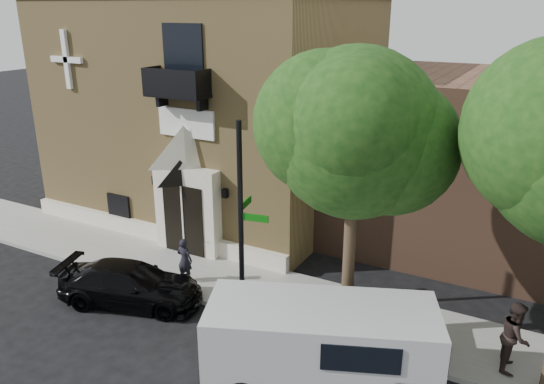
# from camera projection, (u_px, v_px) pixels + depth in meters

# --- Properties ---
(ground) EXTENTS (120.00, 120.00, 0.00)m
(ground) POSITION_uv_depth(u_px,v_px,m) (164.00, 293.00, 17.03)
(ground) COLOR black
(ground) RESTS_ON ground
(sidewalk) EXTENTS (42.00, 3.00, 0.15)m
(sidewalk) POSITION_uv_depth(u_px,v_px,m) (216.00, 278.00, 17.81)
(sidewalk) COLOR gray
(sidewalk) RESTS_ON ground
(church) EXTENTS (12.20, 11.01, 9.30)m
(church) POSITION_uv_depth(u_px,v_px,m) (219.00, 104.00, 23.44)
(church) COLOR #A6884E
(church) RESTS_ON ground
(street_tree_left) EXTENTS (4.97, 4.38, 7.77)m
(street_tree_left) POSITION_uv_depth(u_px,v_px,m) (355.00, 132.00, 12.68)
(street_tree_left) COLOR #38281C
(street_tree_left) RESTS_ON sidewalk
(black_sedan) EXTENTS (4.77, 3.04, 1.29)m
(black_sedan) POSITION_uv_depth(u_px,v_px,m) (131.00, 284.00, 16.27)
(black_sedan) COLOR black
(black_sedan) RESTS_ON ground
(cargo_van) EXTENTS (5.75, 3.96, 2.19)m
(cargo_van) POSITION_uv_depth(u_px,v_px,m) (330.00, 344.00, 12.42)
(cargo_van) COLOR silver
(cargo_van) RESTS_ON ground
(street_sign) EXTENTS (0.99, 0.90, 5.70)m
(street_sign) POSITION_uv_depth(u_px,v_px,m) (242.00, 218.00, 15.04)
(street_sign) COLOR black
(street_sign) RESTS_ON sidewalk
(fire_hydrant) EXTENTS (0.46, 0.37, 0.80)m
(fire_hydrant) POSITION_uv_depth(u_px,v_px,m) (379.00, 327.00, 14.29)
(fire_hydrant) COLOR #A70223
(fire_hydrant) RESTS_ON sidewalk
(dumpster) EXTENTS (2.06, 1.52, 1.21)m
(dumpster) POSITION_uv_depth(u_px,v_px,m) (370.00, 319.00, 14.26)
(dumpster) COLOR #103C16
(dumpster) RESTS_ON sidewalk
(planter) EXTENTS (0.69, 0.62, 0.67)m
(planter) POSITION_uv_depth(u_px,v_px,m) (209.00, 247.00, 19.17)
(planter) COLOR #40682B
(planter) RESTS_ON sidewalk
(pedestrian_near) EXTENTS (0.57, 0.39, 1.50)m
(pedestrian_near) POSITION_uv_depth(u_px,v_px,m) (185.00, 260.00, 17.26)
(pedestrian_near) COLOR black
(pedestrian_near) RESTS_ON sidewalk
(pedestrian_far) EXTENTS (0.72, 0.91, 1.83)m
(pedestrian_far) POSITION_uv_depth(u_px,v_px,m) (515.00, 336.00, 12.98)
(pedestrian_far) COLOR #2C211E
(pedestrian_far) RESTS_ON sidewalk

